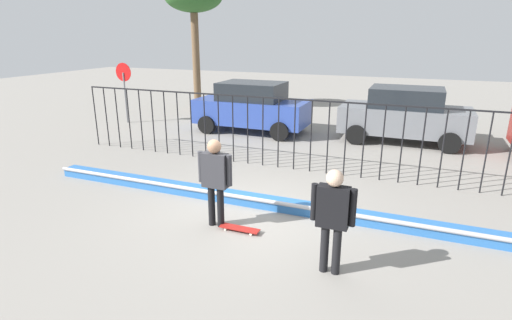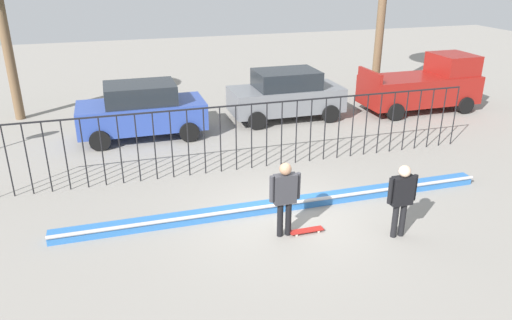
% 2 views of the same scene
% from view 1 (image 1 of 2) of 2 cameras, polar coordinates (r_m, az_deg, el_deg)
% --- Properties ---
extents(ground_plane, '(60.00, 60.00, 0.00)m').
position_cam_1_polar(ground_plane, '(8.59, -1.16, -7.78)').
color(ground_plane, gray).
extents(bowl_coping_ledge, '(11.00, 0.41, 0.27)m').
position_cam_1_polar(bowl_coping_ledge, '(8.98, 0.16, -5.77)').
color(bowl_coping_ledge, '#2D6BB7').
rests_on(bowl_coping_ledge, ground).
extents(perimeter_fence, '(14.04, 0.04, 1.99)m').
position_cam_1_polar(perimeter_fence, '(11.10, 5.48, 4.63)').
color(perimeter_fence, black).
rests_on(perimeter_fence, ground).
extents(skateboarder, '(0.71, 0.27, 1.77)m').
position_cam_1_polar(skateboarder, '(7.78, -5.80, -2.16)').
color(skateboarder, black).
rests_on(skateboarder, ground).
extents(skateboard, '(0.80, 0.20, 0.07)m').
position_cam_1_polar(skateboard, '(7.91, -2.35, -9.64)').
color(skateboard, '#A51E19').
rests_on(skateboard, ground).
extents(camera_operator, '(0.70, 0.26, 1.73)m').
position_cam_1_polar(camera_operator, '(6.34, 10.79, -7.32)').
color(camera_operator, black).
rests_on(camera_operator, ground).
extents(parked_car_blue, '(4.30, 2.12, 1.90)m').
position_cam_1_polar(parked_car_blue, '(15.58, -0.58, 7.54)').
color(parked_car_blue, '#2D479E').
rests_on(parked_car_blue, ground).
extents(parked_car_gray, '(4.30, 2.12, 1.90)m').
position_cam_1_polar(parked_car_gray, '(14.95, 20.24, 6.04)').
color(parked_car_gray, slate).
rests_on(parked_car_gray, ground).
extents(stop_sign, '(0.76, 0.07, 2.50)m').
position_cam_1_polar(stop_sign, '(18.01, -18.10, 10.12)').
color(stop_sign, slate).
rests_on(stop_sign, ground).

